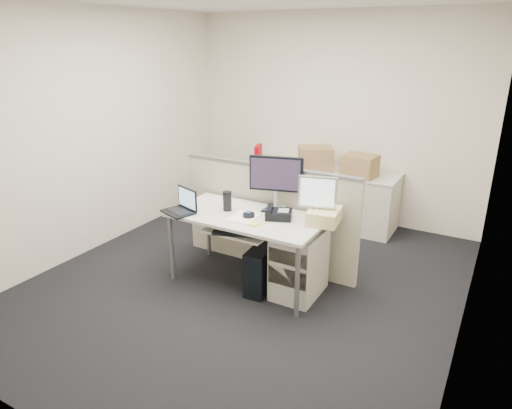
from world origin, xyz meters
The scene contains 28 objects.
floor centered at (0.00, 0.00, -0.01)m, with size 4.00×4.50×0.01m, color black.
wall_back centered at (0.00, 2.25, 1.35)m, with size 4.00×0.02×2.70m, color beige.
wall_front centered at (0.00, -2.25, 1.35)m, with size 4.00×0.02×2.70m, color beige.
wall_left centered at (-2.00, 0.00, 1.35)m, with size 0.02×4.50×2.70m, color beige.
wall_right centered at (2.00, 0.00, 1.35)m, with size 0.02×4.50×2.70m, color beige.
desk centered at (0.00, 0.00, 0.66)m, with size 1.50×0.75×0.73m.
keyboard_tray centered at (0.00, -0.18, 0.62)m, with size 0.62×0.32×0.02m, color beige.
drawer_pedestal centered at (0.55, 0.05, 0.33)m, with size 0.40×0.55×0.65m, color #AFAA98.
cubicle_partition centered at (0.00, 0.45, 0.55)m, with size 2.00×0.06×1.10m, color #A6A185.
back_counter centered at (0.00, 1.93, 0.36)m, with size 2.00×0.60×0.72m, color #AFAA98.
monitor_main centered at (0.15, 0.32, 1.00)m, with size 0.54×0.21×0.54m, color black.
monitor_small centered at (0.65, 0.18, 0.95)m, with size 0.35×0.18×0.43m, color #B7B7BC.
laptop centered at (-0.62, -0.28, 0.85)m, with size 0.31×0.23×0.23m, color black.
trackball centered at (0.05, -0.05, 0.75)m, with size 0.12×0.12×0.04m, color black.
desk_phone centered at (0.31, 0.08, 0.77)m, with size 0.24×0.20×0.08m, color black.
paper_stack centered at (0.02, -0.08, 0.74)m, with size 0.23×0.30×0.01m, color white.
sticky_pad centered at (0.18, -0.18, 0.74)m, with size 0.08×0.08×0.01m, color yellow.
travel_mug centered at (-0.24, 0.02, 0.82)m, with size 0.09×0.09×0.18m, color black.
banana centered at (0.28, 0.10, 0.75)m, with size 0.17×0.04×0.04m, color gold.
cellphone centered at (0.10, 0.20, 0.74)m, with size 0.06×0.11×0.01m, color black.
manila_folders centered at (0.72, 0.20, 0.80)m, with size 0.27×0.35×0.13m, color beige.
keyboard centered at (0.05, -0.22, 0.64)m, with size 0.50×0.18×0.03m, color black.
pc_tower_desk centered at (0.20, -0.05, 0.23)m, with size 0.19×0.49×0.45m, color black.
pc_tower_spare_dark centered at (-1.09, 2.03, 0.19)m, with size 0.17×0.41×0.39m, color black.
pc_tower_spare_silver centered at (-1.70, 1.63, 0.21)m, with size 0.18×0.46×0.43m, color #B7B7BC.
cardboard_box_left centered at (-0.05, 1.83, 0.88)m, with size 0.43×0.32×0.32m, color olive.
cardboard_box_right centered at (0.54, 1.81, 0.87)m, with size 0.40×0.31×0.29m, color olive.
red_binder centered at (-0.90, 1.83, 0.84)m, with size 0.06×0.27×0.25m, color #A70009.
Camera 1 is at (2.11, -3.55, 2.34)m, focal length 32.00 mm.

